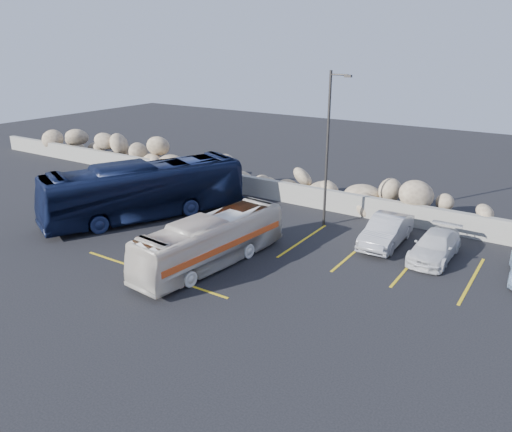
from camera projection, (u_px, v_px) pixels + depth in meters
The scene contains 9 objects.
ground at pixel (167, 281), 20.52m from camera, with size 90.00×90.00×0.00m, color black.
seawall at pixel (305, 196), 29.77m from camera, with size 60.00×0.40×1.20m, color gray.
riprap_pile at pixel (314, 180), 30.49m from camera, with size 54.00×2.80×2.60m, color #8E795D, non-canonical shape.
parking_lines at pixel (328, 260), 22.49m from camera, with size 18.16×9.36×0.01m.
lamppost at pixel (328, 146), 25.25m from camera, with size 1.14×0.18×8.00m.
vintage_bus at pixel (211, 241), 21.68m from camera, with size 1.86×7.95×2.22m, color silver.
tour_coach at pixel (145, 190), 27.46m from camera, with size 2.61×11.17×3.11m, color #101837.
car_b at pixel (386, 231), 23.97m from camera, with size 1.49×4.27×1.41m, color #ABACB0.
car_c at pixel (435, 246), 22.47m from camera, with size 1.65×4.05×1.18m, color silver.
Camera 1 is at (13.23, -13.40, 9.34)m, focal length 35.00 mm.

